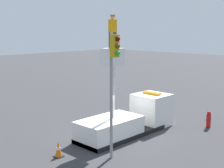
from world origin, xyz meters
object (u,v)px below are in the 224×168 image
(worker, at_px, (113,32))
(fire_hydrant, at_px, (209,119))
(bucket_truck, at_px, (129,119))
(traffic_light_pole, at_px, (113,71))
(traffic_cone_rear, at_px, (58,150))

(worker, relative_size, fire_hydrant, 1.66)
(bucket_truck, relative_size, worker, 3.80)
(bucket_truck, bearing_deg, traffic_light_pole, -149.65)
(worker, bearing_deg, traffic_cone_rear, 178.87)
(bucket_truck, relative_size, fire_hydrant, 6.32)
(traffic_cone_rear, bearing_deg, worker, -1.13)
(bucket_truck, distance_m, traffic_cone_rear, 5.02)
(traffic_light_pole, bearing_deg, traffic_cone_rear, 130.17)
(worker, xyz_separation_m, traffic_cone_rear, (-3.64, 0.07, -5.55))
(bucket_truck, bearing_deg, traffic_cone_rear, 179.17)
(bucket_truck, xyz_separation_m, fire_hydrant, (4.26, -2.85, -0.34))
(traffic_cone_rear, bearing_deg, bucket_truck, -0.83)
(worker, xyz_separation_m, traffic_light_pole, (-1.94, -1.94, -1.73))
(traffic_light_pole, distance_m, fire_hydrant, 8.46)
(traffic_light_pole, bearing_deg, fire_hydrant, -6.90)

